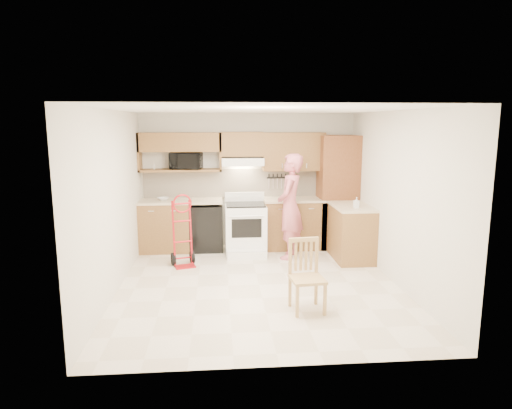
{
  "coord_description": "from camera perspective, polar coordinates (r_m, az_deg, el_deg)",
  "views": [
    {
      "loc": [
        -0.57,
        -6.23,
        2.33
      ],
      "look_at": [
        0.0,
        0.5,
        1.1
      ],
      "focal_mm": 31.69,
      "sensor_mm": 36.0,
      "label": 1
    }
  ],
  "objects": [
    {
      "name": "person",
      "position": [
        7.78,
        4.31,
        -0.25
      ],
      "size": [
        0.64,
        0.77,
        1.81
      ],
      "primitive_type": "imported",
      "rotation": [
        0.0,
        0.0,
        -1.94
      ],
      "color": "#B85964",
      "rests_on": "ground"
    },
    {
      "name": "wall_front",
      "position": [
        4.16,
        3.21,
        -4.75
      ],
      "size": [
        4.0,
        0.02,
        2.5
      ],
      "primitive_type": "cube",
      "color": "beige",
      "rests_on": "ground"
    },
    {
      "name": "wall_right",
      "position": [
        6.83,
        17.42,
        0.74
      ],
      "size": [
        0.02,
        4.5,
        2.5
      ],
      "primitive_type": "cube",
      "color": "beige",
      "rests_on": "ground"
    },
    {
      "name": "ceiling",
      "position": [
        6.26,
        0.39,
        11.96
      ],
      "size": [
        4.0,
        4.5,
        0.02
      ],
      "primitive_type": "cube",
      "color": "white",
      "rests_on": "ground"
    },
    {
      "name": "countertop_return",
      "position": [
        7.85,
        12.05,
        -0.26
      ],
      "size": [
        0.63,
        1.0,
        0.04
      ],
      "primitive_type": "cube",
      "color": "beige",
      "rests_on": "cab_return_right"
    },
    {
      "name": "upper_cab_center",
      "position": [
        8.34,
        -1.75,
        7.63
      ],
      "size": [
        0.76,
        0.33,
        0.44
      ],
      "primitive_type": "cube",
      "color": "brown",
      "rests_on": "wall_back"
    },
    {
      "name": "range",
      "position": [
        8.07,
        -1.3,
        -2.55
      ],
      "size": [
        0.72,
        0.95,
        1.07
      ],
      "primitive_type": null,
      "color": "white",
      "rests_on": "ground"
    },
    {
      "name": "wall_back",
      "position": [
        8.58,
        -0.99,
        3.08
      ],
      "size": [
        4.0,
        0.02,
        2.5
      ],
      "primitive_type": "cube",
      "color": "beige",
      "rests_on": "ground"
    },
    {
      "name": "backsplash",
      "position": [
        8.56,
        -0.98,
        2.73
      ],
      "size": [
        3.92,
        0.03,
        0.55
      ],
      "primitive_type": "cube",
      "color": "beige",
      "rests_on": "wall_back"
    },
    {
      "name": "pantry_tall",
      "position": [
        8.58,
        10.23,
        1.56
      ],
      "size": [
        0.7,
        0.6,
        2.1
      ],
      "primitive_type": "cube",
      "color": "brown",
      "rests_on": "ground"
    },
    {
      "name": "range_hood",
      "position": [
        8.3,
        -1.72,
        5.47
      ],
      "size": [
        0.76,
        0.46,
        0.14
      ],
      "primitive_type": "cube",
      "color": "white",
      "rests_on": "wall_back"
    },
    {
      "name": "floor",
      "position": [
        6.68,
        0.37,
        -10.18
      ],
      "size": [
        4.0,
        4.5,
        0.02
      ],
      "primitive_type": "cube",
      "color": "beige",
      "rests_on": "ground"
    },
    {
      "name": "countertop_right",
      "position": [
        8.42,
        4.8,
        0.64
      ],
      "size": [
        1.14,
        0.63,
        0.04
      ],
      "primitive_type": "cube",
      "color": "beige",
      "rests_on": "lower_cab_right"
    },
    {
      "name": "lower_cab_right",
      "position": [
        8.51,
        4.76,
        -2.48
      ],
      "size": [
        1.14,
        0.6,
        0.9
      ],
      "primitive_type": "cube",
      "color": "brown",
      "rests_on": "ground"
    },
    {
      "name": "upper_cab_left",
      "position": [
        8.35,
        -9.59,
        7.77
      ],
      "size": [
        1.5,
        0.33,
        0.34
      ],
      "primitive_type": "cube",
      "color": "brown",
      "rests_on": "wall_back"
    },
    {
      "name": "cab_return_right",
      "position": [
        7.95,
        11.92,
        -3.59
      ],
      "size": [
        0.6,
        1.0,
        0.9
      ],
      "primitive_type": "cube",
      "color": "brown",
      "rests_on": "ground"
    },
    {
      "name": "wall_left",
      "position": [
        6.49,
        -17.59,
        0.25
      ],
      "size": [
        0.02,
        4.5,
        2.5
      ],
      "primitive_type": "cube",
      "color": "beige",
      "rests_on": "ground"
    },
    {
      "name": "countertop_left",
      "position": [
        8.33,
        -9.45,
        0.43
      ],
      "size": [
        1.5,
        0.63,
        0.04
      ],
      "primitive_type": "cube",
      "color": "beige",
      "rests_on": "lower_cab_left"
    },
    {
      "name": "lower_cab_left",
      "position": [
        8.45,
        -11.38,
        -2.74
      ],
      "size": [
        0.9,
        0.6,
        0.9
      ],
      "primitive_type": "cube",
      "color": "brown",
      "rests_on": "ground"
    },
    {
      "name": "upper_shelf_mw",
      "position": [
        8.39,
        -9.48,
        4.29
      ],
      "size": [
        1.5,
        0.33,
        0.04
      ],
      "primitive_type": "cube",
      "color": "brown",
      "rests_on": "wall_back"
    },
    {
      "name": "upper_cab_right",
      "position": [
        8.45,
        4.74,
        6.68
      ],
      "size": [
        1.14,
        0.33,
        0.7
      ],
      "primitive_type": "cube",
      "color": "brown",
      "rests_on": "wall_back"
    },
    {
      "name": "dining_chair",
      "position": [
        5.7,
        6.5,
        -9.0
      ],
      "size": [
        0.45,
        0.48,
        0.9
      ],
      "primitive_type": null,
      "rotation": [
        0.0,
        0.0,
        0.1
      ],
      "color": "tan",
      "rests_on": "ground"
    },
    {
      "name": "microwave",
      "position": [
        8.37,
        -8.81,
        5.5
      ],
      "size": [
        0.6,
        0.45,
        0.31
      ],
      "primitive_type": "imported",
      "rotation": [
        0.0,
        0.0,
        -0.13
      ],
      "color": "black",
      "rests_on": "upper_shelf_mw"
    },
    {
      "name": "soap_bottle",
      "position": [
        7.63,
        12.56,
        0.24
      ],
      "size": [
        0.08,
        0.08,
        0.18
      ],
      "primitive_type": "imported",
      "rotation": [
        0.0,
        0.0,
        0.0
      ],
      "color": "white",
      "rests_on": "countertop_return"
    },
    {
      "name": "dishwasher",
      "position": [
        8.41,
        -6.28,
        -2.85
      ],
      "size": [
        0.6,
        0.6,
        0.85
      ],
      "primitive_type": "cube",
      "color": "black",
      "rests_on": "ground"
    },
    {
      "name": "hand_truck",
      "position": [
        7.47,
        -9.18,
        -3.69
      ],
      "size": [
        0.52,
        0.49,
        1.08
      ],
      "primitive_type": null,
      "rotation": [
        0.0,
        0.0,
        0.28
      ],
      "color": "#AD141A",
      "rests_on": "ground"
    },
    {
      "name": "bowl",
      "position": [
        8.36,
        -11.64,
        0.7
      ],
      "size": [
        0.27,
        0.27,
        0.05
      ],
      "primitive_type": "imported",
      "rotation": [
        0.0,
        0.0,
        0.38
      ],
      "color": "white",
      "rests_on": "countertop_left"
    },
    {
      "name": "knife_strip",
      "position": [
        8.58,
        2.71,
        3.0
      ],
      "size": [
        0.4,
        0.05,
        0.29
      ],
      "primitive_type": null,
      "color": "black",
      "rests_on": "backsplash"
    }
  ]
}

